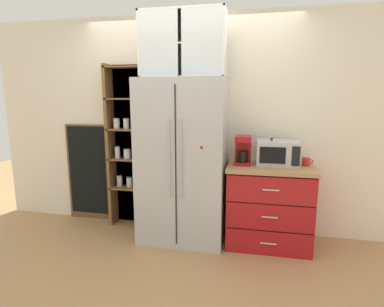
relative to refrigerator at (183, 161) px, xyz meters
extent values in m
plane|color=tan|center=(0.00, -0.02, -0.90)|extent=(10.80, 10.80, 0.00)
cube|color=silver|center=(0.00, 0.38, 0.37)|extent=(5.09, 0.10, 2.55)
cube|color=#B7BABF|center=(0.00, 0.00, 0.00)|extent=(0.94, 0.65, 1.81)
cube|color=black|center=(0.00, -0.33, 0.00)|extent=(0.01, 0.01, 1.66)
cylinder|color=#B7BABF|center=(-0.06, -0.34, 0.09)|extent=(0.02, 0.02, 0.81)
cylinder|color=#B7BABF|center=(0.06, -0.34, 0.09)|extent=(0.02, 0.02, 0.81)
cube|color=#A8161C|center=(0.26, -0.33, 0.22)|extent=(0.02, 0.01, 0.02)
cube|color=brown|center=(-0.76, 0.35, 0.09)|extent=(0.53, 0.04, 2.00)
cube|color=brown|center=(-0.99, 0.22, 0.09)|extent=(0.04, 0.21, 2.00)
cube|color=brown|center=(-0.53, 0.22, 0.09)|extent=(0.04, 0.21, 2.00)
cube|color=brown|center=(-0.76, 0.22, -0.42)|extent=(0.47, 0.21, 0.02)
cylinder|color=silver|center=(-0.89, 0.24, -0.35)|extent=(0.07, 0.07, 0.13)
cylinder|color=#B77A38|center=(-0.89, 0.24, -0.37)|extent=(0.06, 0.06, 0.09)
cylinder|color=#B2B2B7|center=(-0.89, 0.24, -0.28)|extent=(0.07, 0.07, 0.01)
cylinder|color=silver|center=(-0.76, 0.24, -0.36)|extent=(0.08, 0.08, 0.11)
cylinder|color=#2D2D2D|center=(-0.76, 0.24, -0.38)|extent=(0.06, 0.06, 0.08)
cylinder|color=#B2B2B7|center=(-0.76, 0.24, -0.30)|extent=(0.07, 0.07, 0.01)
cylinder|color=silver|center=(-0.62, 0.24, -0.36)|extent=(0.08, 0.08, 0.10)
cylinder|color=beige|center=(-0.62, 0.24, -0.38)|extent=(0.07, 0.07, 0.07)
cylinder|color=#B2B2B7|center=(-0.62, 0.24, -0.31)|extent=(0.08, 0.08, 0.01)
cube|color=brown|center=(-0.76, 0.22, -0.05)|extent=(0.47, 0.21, 0.02)
cylinder|color=silver|center=(-0.89, 0.21, 0.02)|extent=(0.06, 0.06, 0.14)
cylinder|color=#CCB78C|center=(-0.89, 0.21, 0.00)|extent=(0.05, 0.05, 0.09)
cylinder|color=#B2B2B7|center=(-0.89, 0.21, 0.10)|extent=(0.06, 0.06, 0.01)
cylinder|color=silver|center=(-0.77, 0.22, 0.01)|extent=(0.08, 0.08, 0.11)
cylinder|color=#382316|center=(-0.77, 0.22, -0.01)|extent=(0.07, 0.07, 0.07)
cylinder|color=#B2B2B7|center=(-0.77, 0.22, 0.07)|extent=(0.08, 0.08, 0.01)
cylinder|color=silver|center=(-0.62, 0.21, 0.00)|extent=(0.08, 0.08, 0.09)
cylinder|color=white|center=(-0.62, 0.21, -0.01)|extent=(0.07, 0.07, 0.06)
cylinder|color=#B2B2B7|center=(-0.62, 0.21, 0.05)|extent=(0.07, 0.07, 0.01)
cube|color=brown|center=(-0.76, 0.22, 0.31)|extent=(0.47, 0.21, 0.02)
cylinder|color=silver|center=(-0.89, 0.21, 0.38)|extent=(0.08, 0.08, 0.12)
cylinder|color=#E0C67F|center=(-0.89, 0.21, 0.36)|extent=(0.07, 0.07, 0.08)
cylinder|color=#B2B2B7|center=(-0.89, 0.21, 0.45)|extent=(0.07, 0.07, 0.01)
cylinder|color=silver|center=(-0.76, 0.22, 0.38)|extent=(0.07, 0.07, 0.11)
cylinder|color=brown|center=(-0.76, 0.22, 0.36)|extent=(0.06, 0.06, 0.08)
cylinder|color=#B2B2B7|center=(-0.76, 0.22, 0.44)|extent=(0.07, 0.07, 0.01)
cylinder|color=silver|center=(-0.63, 0.21, 0.39)|extent=(0.07, 0.07, 0.14)
cylinder|color=white|center=(-0.63, 0.21, 0.37)|extent=(0.06, 0.06, 0.09)
cylinder|color=#B2B2B7|center=(-0.63, 0.21, 0.47)|extent=(0.07, 0.07, 0.01)
cube|color=brown|center=(-0.76, 0.22, 0.68)|extent=(0.47, 0.21, 0.02)
cube|color=brown|center=(-0.76, 0.22, 1.05)|extent=(0.47, 0.21, 0.02)
cube|color=#A8161C|center=(0.95, 0.03, -0.48)|extent=(0.88, 0.59, 0.85)
cube|color=tan|center=(0.95, 0.03, -0.03)|extent=(0.91, 0.62, 0.04)
cube|color=black|center=(0.95, -0.26, -0.63)|extent=(0.86, 0.00, 0.01)
cube|color=silver|center=(0.95, -0.27, -0.76)|extent=(0.16, 0.01, 0.01)
cube|color=black|center=(0.95, -0.26, -0.35)|extent=(0.86, 0.00, 0.01)
cube|color=silver|center=(0.95, -0.27, -0.48)|extent=(0.16, 0.01, 0.01)
cube|color=black|center=(0.95, -0.26, -0.06)|extent=(0.86, 0.00, 0.01)
cube|color=silver|center=(0.95, -0.27, -0.19)|extent=(0.16, 0.01, 0.01)
cube|color=#B7BABF|center=(1.02, 0.08, 0.12)|extent=(0.44, 0.32, 0.26)
cube|color=black|center=(0.96, -0.08, 0.12)|extent=(0.26, 0.01, 0.17)
cube|color=black|center=(1.19, -0.08, 0.12)|extent=(0.08, 0.01, 0.20)
cube|color=#A8161C|center=(0.66, 0.01, 0.00)|extent=(0.17, 0.20, 0.03)
cube|color=#A8161C|center=(0.66, 0.08, 0.14)|extent=(0.17, 0.06, 0.30)
cube|color=#A8161C|center=(0.66, 0.01, 0.27)|extent=(0.17, 0.20, 0.06)
cylinder|color=black|center=(0.66, 0.00, 0.08)|extent=(0.11, 0.11, 0.12)
cylinder|color=red|center=(1.32, 0.09, 0.03)|extent=(0.08, 0.08, 0.09)
torus|color=red|center=(1.37, 0.09, 0.04)|extent=(0.05, 0.01, 0.05)
cylinder|color=#285B33|center=(0.95, 0.07, 0.09)|extent=(0.06, 0.06, 0.21)
cone|color=#285B33|center=(0.95, 0.07, 0.20)|extent=(0.06, 0.06, 0.04)
cylinder|color=#285B33|center=(0.95, 0.07, 0.23)|extent=(0.03, 0.03, 0.07)
cylinder|color=black|center=(0.95, 0.07, 0.27)|extent=(0.03, 0.03, 0.01)
cube|color=silver|center=(0.00, 0.17, 1.25)|extent=(0.91, 0.02, 0.69)
cube|color=silver|center=(0.00, 0.02, 1.58)|extent=(0.91, 0.32, 0.02)
cube|color=silver|center=(0.00, 0.02, 0.91)|extent=(0.91, 0.32, 0.02)
cube|color=silver|center=(-0.44, 0.02, 1.25)|extent=(0.02, 0.32, 0.69)
cube|color=silver|center=(0.44, 0.02, 1.25)|extent=(0.02, 0.32, 0.69)
cube|color=silver|center=(0.00, 0.02, 1.25)|extent=(0.88, 0.30, 0.02)
cube|color=silver|center=(-0.23, -0.13, 1.25)|extent=(0.42, 0.01, 0.65)
cube|color=silver|center=(0.23, -0.13, 1.25)|extent=(0.42, 0.01, 0.65)
cylinder|color=silver|center=(-0.32, 0.02, 0.93)|extent=(0.05, 0.05, 0.00)
cylinder|color=silver|center=(-0.32, 0.02, 0.96)|extent=(0.01, 0.01, 0.07)
cone|color=silver|center=(-0.32, 0.02, 1.02)|extent=(0.06, 0.06, 0.05)
cylinder|color=silver|center=(0.32, 0.02, 0.93)|extent=(0.05, 0.05, 0.00)
cylinder|color=silver|center=(0.32, 0.02, 0.96)|extent=(0.01, 0.01, 0.07)
cone|color=silver|center=(0.32, 0.02, 1.02)|extent=(0.06, 0.06, 0.05)
cylinder|color=white|center=(-0.27, 0.02, 1.29)|extent=(0.06, 0.06, 0.07)
cylinder|color=white|center=(0.27, 0.02, 1.29)|extent=(0.06, 0.06, 0.07)
cube|color=brown|center=(-1.35, 0.31, -0.27)|extent=(0.60, 0.04, 1.26)
cube|color=black|center=(-1.35, 0.29, -0.24)|extent=(0.54, 0.01, 1.16)
camera|label=1|loc=(0.80, -3.32, 0.72)|focal=29.18mm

